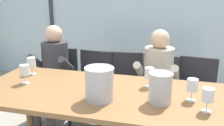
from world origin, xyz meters
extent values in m
plane|color=#9E9384|center=(0.00, 1.00, 0.00)|extent=(14.00, 14.00, 0.00)
cube|color=silver|center=(0.00, 2.33, 1.30)|extent=(7.35, 0.03, 2.60)
cube|color=#38383D|center=(-1.65, 2.31, 1.30)|extent=(0.06, 0.06, 2.60)
cube|color=#477A38|center=(0.00, 6.61, 1.01)|extent=(13.35, 2.40, 2.03)
cube|color=olive|center=(0.00, 0.00, 0.76)|extent=(2.15, 0.93, 0.04)
cylinder|color=olive|center=(-0.97, 0.36, 0.37)|extent=(0.07, 0.07, 0.74)
cube|color=#232328|center=(-0.82, 0.79, 0.45)|extent=(0.49, 0.49, 0.03)
cube|color=#232328|center=(-0.85, 0.99, 0.67)|extent=(0.42, 0.09, 0.42)
cylinder|color=#232328|center=(-0.99, 0.58, 0.22)|extent=(0.04, 0.04, 0.43)
cylinder|color=#232328|center=(-0.61, 0.63, 0.22)|extent=(0.04, 0.04, 0.43)
cylinder|color=#232328|center=(-1.04, 0.96, 0.22)|extent=(0.04, 0.04, 0.43)
cylinder|color=#232328|center=(-0.66, 1.01, 0.22)|extent=(0.04, 0.04, 0.43)
cube|color=#232328|center=(-0.39, 0.78, 0.45)|extent=(0.48, 0.48, 0.03)
cube|color=#232328|center=(-0.37, 0.98, 0.67)|extent=(0.42, 0.07, 0.42)
cylinder|color=#232328|center=(-0.59, 0.60, 0.22)|extent=(0.04, 0.04, 0.43)
cylinder|color=#232328|center=(-0.21, 0.57, 0.22)|extent=(0.04, 0.04, 0.43)
cylinder|color=#232328|center=(-0.56, 0.98, 0.22)|extent=(0.04, 0.04, 0.43)
cylinder|color=#232328|center=(-0.18, 0.95, 0.22)|extent=(0.04, 0.04, 0.43)
cube|color=#232328|center=(0.02, 0.80, 0.45)|extent=(0.49, 0.49, 0.03)
cube|color=#232328|center=(-0.01, 1.00, 0.67)|extent=(0.42, 0.09, 0.42)
cylinder|color=#232328|center=(-0.15, 0.59, 0.22)|extent=(0.04, 0.04, 0.43)
cylinder|color=#232328|center=(0.23, 0.64, 0.22)|extent=(0.04, 0.04, 0.43)
cylinder|color=#232328|center=(-0.19, 0.97, 0.22)|extent=(0.04, 0.04, 0.43)
cylinder|color=#232328|center=(0.18, 1.02, 0.22)|extent=(0.04, 0.04, 0.43)
cube|color=#232328|center=(0.40, 0.77, 0.45)|extent=(0.50, 0.50, 0.03)
cube|color=#232328|center=(0.42, 0.97, 0.67)|extent=(0.42, 0.09, 0.42)
cylinder|color=#232328|center=(0.18, 0.61, 0.22)|extent=(0.04, 0.04, 0.43)
cylinder|color=#232328|center=(0.56, 0.56, 0.22)|extent=(0.04, 0.04, 0.43)
cylinder|color=#232328|center=(0.23, 0.99, 0.22)|extent=(0.04, 0.04, 0.43)
cylinder|color=#232328|center=(0.61, 0.93, 0.22)|extent=(0.04, 0.04, 0.43)
cube|color=#232328|center=(0.81, 0.79, 0.45)|extent=(0.49, 0.49, 0.03)
cube|color=#232328|center=(0.84, 0.99, 0.67)|extent=(0.42, 0.09, 0.42)
cylinder|color=#232328|center=(0.60, 0.62, 0.22)|extent=(0.04, 0.04, 0.43)
cylinder|color=#232328|center=(0.65, 1.00, 0.22)|extent=(0.04, 0.04, 0.43)
cylinder|color=#232328|center=(1.02, 0.95, 0.22)|extent=(0.04, 0.04, 0.43)
cylinder|color=#38383D|center=(-0.84, 0.81, 0.74)|extent=(0.33, 0.33, 0.52)
sphere|color=#DBAD89|center=(-0.84, 0.81, 1.09)|extent=(0.21, 0.21, 0.21)
cube|color=#47423D|center=(-0.92, 0.61, 0.48)|extent=(0.15, 0.41, 0.13)
cube|color=#47423D|center=(-0.75, 0.62, 0.48)|extent=(0.15, 0.41, 0.13)
cylinder|color=#47423D|center=(-0.92, 0.41, 0.23)|extent=(0.10, 0.10, 0.46)
cylinder|color=#47423D|center=(-0.74, 0.42, 0.23)|extent=(0.10, 0.10, 0.46)
cylinder|color=#38383D|center=(-1.03, 0.69, 0.76)|extent=(0.09, 0.33, 0.26)
cylinder|color=#38383D|center=(-0.65, 0.70, 0.76)|extent=(0.09, 0.33, 0.26)
cylinder|color=#B7AD9E|center=(0.41, 0.81, 0.74)|extent=(0.34, 0.34, 0.52)
sphere|color=#DBAD89|center=(0.41, 0.81, 1.09)|extent=(0.21, 0.21, 0.21)
cube|color=#47423D|center=(0.31, 0.62, 0.48)|extent=(0.15, 0.41, 0.13)
cube|color=#47423D|center=(0.49, 0.61, 0.48)|extent=(0.15, 0.41, 0.13)
cylinder|color=#B7AD9E|center=(0.21, 0.70, 0.76)|extent=(0.10, 0.33, 0.26)
cylinder|color=#B7AD9E|center=(0.59, 0.69, 0.76)|extent=(0.10, 0.33, 0.26)
cylinder|color=#B7B7BC|center=(0.04, -0.16, 0.91)|extent=(0.22, 0.22, 0.26)
torus|color=silver|center=(0.04, -0.16, 1.03)|extent=(0.23, 0.23, 0.01)
cylinder|color=#B7B7BC|center=(0.49, -0.09, 0.89)|extent=(0.17, 0.17, 0.23)
torus|color=silver|center=(0.49, -0.09, 1.01)|extent=(0.18, 0.18, 0.01)
cylinder|color=silver|center=(-0.81, 0.25, 0.78)|extent=(0.07, 0.07, 0.00)
cylinder|color=silver|center=(-0.81, 0.25, 0.82)|extent=(0.01, 0.01, 0.07)
cylinder|color=silver|center=(-0.81, 0.25, 0.90)|extent=(0.08, 0.08, 0.09)
cylinder|color=maroon|center=(-0.81, 0.25, 0.88)|extent=(0.07, 0.07, 0.04)
cylinder|color=silver|center=(0.82, -0.16, 0.78)|extent=(0.07, 0.07, 0.00)
cylinder|color=silver|center=(0.82, -0.16, 0.82)|extent=(0.01, 0.01, 0.07)
cylinder|color=silver|center=(0.82, -0.16, 0.90)|extent=(0.08, 0.08, 0.09)
cylinder|color=maroon|center=(0.82, -0.16, 0.88)|extent=(0.07, 0.07, 0.04)
cylinder|color=silver|center=(0.73, 0.01, 0.78)|extent=(0.07, 0.07, 0.00)
cylinder|color=silver|center=(0.73, 0.01, 0.82)|extent=(0.01, 0.01, 0.07)
cylinder|color=silver|center=(0.73, 0.01, 0.90)|extent=(0.08, 0.08, 0.09)
cylinder|color=#E0D184|center=(0.73, 0.01, 0.88)|extent=(0.07, 0.07, 0.04)
cylinder|color=silver|center=(-0.73, 0.01, 0.78)|extent=(0.07, 0.07, 0.00)
cylinder|color=silver|center=(-0.73, 0.01, 0.82)|extent=(0.01, 0.01, 0.07)
cylinder|color=silver|center=(-0.73, 0.01, 0.90)|extent=(0.08, 0.08, 0.09)
cylinder|color=silver|center=(0.37, 0.21, 0.78)|extent=(0.07, 0.07, 0.00)
cylinder|color=silver|center=(0.37, 0.21, 0.82)|extent=(0.01, 0.01, 0.07)
cylinder|color=silver|center=(0.37, 0.21, 0.90)|extent=(0.08, 0.08, 0.09)
cylinder|color=#E0D184|center=(0.37, 0.21, 0.88)|extent=(0.07, 0.07, 0.04)
camera|label=1|loc=(0.60, -1.89, 1.61)|focal=40.61mm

